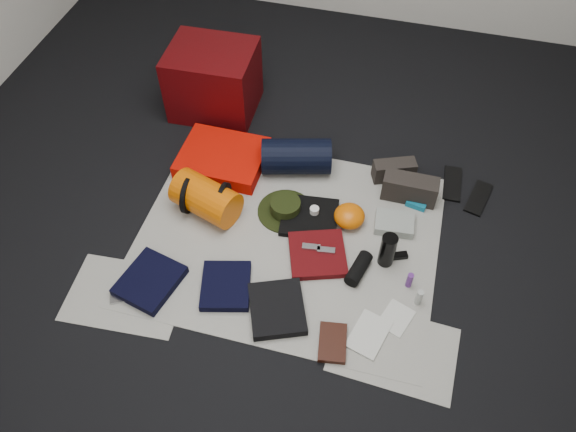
% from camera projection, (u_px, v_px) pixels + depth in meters
% --- Properties ---
extents(floor, '(4.50, 4.50, 0.02)m').
position_uv_depth(floor, '(288.00, 240.00, 3.06)').
color(floor, black).
rests_on(floor, ground).
extents(newspaper_mat, '(1.60, 1.30, 0.01)m').
position_uv_depth(newspaper_mat, '(288.00, 238.00, 3.05)').
color(newspaper_mat, beige).
rests_on(newspaper_mat, floor).
extents(newspaper_sheet_front_left, '(0.61, 0.44, 0.00)m').
position_uv_depth(newspaper_sheet_front_left, '(126.00, 295.00, 2.83)').
color(newspaper_sheet_front_left, beige).
rests_on(newspaper_sheet_front_left, floor).
extents(newspaper_sheet_front_right, '(0.60, 0.43, 0.00)m').
position_uv_depth(newspaper_sheet_front_right, '(394.00, 350.00, 2.65)').
color(newspaper_sheet_front_right, beige).
rests_on(newspaper_sheet_front_right, floor).
extents(red_cabinet, '(0.54, 0.46, 0.44)m').
position_uv_depth(red_cabinet, '(214.00, 80.00, 3.55)').
color(red_cabinet, '#4A0507').
rests_on(red_cabinet, floor).
extents(sleeping_pad, '(0.50, 0.41, 0.09)m').
position_uv_depth(sleeping_pad, '(223.00, 158.00, 3.36)').
color(sleeping_pad, red).
rests_on(sleeping_pad, newspaper_mat).
extents(stuff_sack, '(0.41, 0.32, 0.21)m').
position_uv_depth(stuff_sack, '(206.00, 198.00, 3.08)').
color(stuff_sack, '#CE5603').
rests_on(stuff_sack, newspaper_mat).
extents(sack_strap_left, '(0.02, 0.22, 0.22)m').
position_uv_depth(sack_strap_left, '(189.00, 195.00, 3.10)').
color(sack_strap_left, black).
rests_on(sack_strap_left, newspaper_mat).
extents(sack_strap_right, '(0.03, 0.22, 0.22)m').
position_uv_depth(sack_strap_right, '(223.00, 202.00, 3.07)').
color(sack_strap_right, black).
rests_on(sack_strap_right, newspaper_mat).
extents(navy_duffel, '(0.44, 0.31, 0.21)m').
position_uv_depth(navy_duffel, '(296.00, 157.00, 3.28)').
color(navy_duffel, black).
rests_on(navy_duffel, newspaper_mat).
extents(boonie_brim, '(0.42, 0.42, 0.01)m').
position_uv_depth(boonie_brim, '(285.00, 211.00, 3.16)').
color(boonie_brim, black).
rests_on(boonie_brim, newspaper_mat).
extents(boonie_crown, '(0.17, 0.17, 0.08)m').
position_uv_depth(boonie_crown, '(285.00, 206.00, 3.13)').
color(boonie_crown, black).
rests_on(boonie_crown, boonie_brim).
extents(hiking_boot_left, '(0.26, 0.18, 0.12)m').
position_uv_depth(hiking_boot_left, '(394.00, 170.00, 3.28)').
color(hiking_boot_left, '#292420').
rests_on(hiking_boot_left, newspaper_mat).
extents(hiking_boot_right, '(0.31, 0.12, 0.15)m').
position_uv_depth(hiking_boot_right, '(410.00, 189.00, 3.17)').
color(hiking_boot_right, '#292420').
rests_on(hiking_boot_right, newspaper_mat).
extents(flip_flop_left, '(0.11, 0.27, 0.01)m').
position_uv_depth(flip_flop_left, '(452.00, 184.00, 3.29)').
color(flip_flop_left, black).
rests_on(flip_flop_left, floor).
extents(flip_flop_right, '(0.16, 0.28, 0.01)m').
position_uv_depth(flip_flop_right, '(479.00, 198.00, 3.22)').
color(flip_flop_right, black).
rests_on(flip_flop_right, floor).
extents(trousers_navy_a, '(0.33, 0.36, 0.05)m').
position_uv_depth(trousers_navy_a, '(150.00, 281.00, 2.85)').
color(trousers_navy_a, black).
rests_on(trousers_navy_a, newspaper_mat).
extents(trousers_navy_b, '(0.30, 0.33, 0.04)m').
position_uv_depth(trousers_navy_b, '(226.00, 286.00, 2.83)').
color(trousers_navy_b, black).
rests_on(trousers_navy_b, newspaper_mat).
extents(trousers_charcoal, '(0.36, 0.38, 0.05)m').
position_uv_depth(trousers_charcoal, '(277.00, 309.00, 2.75)').
color(trousers_charcoal, black).
rests_on(trousers_charcoal, newspaper_mat).
extents(black_tshirt, '(0.34, 0.32, 0.03)m').
position_uv_depth(black_tshirt, '(309.00, 217.00, 3.12)').
color(black_tshirt, black).
rests_on(black_tshirt, newspaper_mat).
extents(red_shirt, '(0.37, 0.37, 0.04)m').
position_uv_depth(red_shirt, '(318.00, 254.00, 2.96)').
color(red_shirt, '#4F080B').
rests_on(red_shirt, newspaper_mat).
extents(orange_stuff_sack, '(0.21, 0.21, 0.11)m').
position_uv_depth(orange_stuff_sack, '(349.00, 216.00, 3.07)').
color(orange_stuff_sack, '#CE5603').
rests_on(orange_stuff_sack, newspaper_mat).
extents(first_aid_pouch, '(0.22, 0.17, 0.05)m').
position_uv_depth(first_aid_pouch, '(394.00, 223.00, 3.08)').
color(first_aid_pouch, gray).
rests_on(first_aid_pouch, newspaper_mat).
extents(water_bottle, '(0.11, 0.11, 0.21)m').
position_uv_depth(water_bottle, '(388.00, 250.00, 2.87)').
color(water_bottle, black).
rests_on(water_bottle, newspaper_mat).
extents(speaker, '(0.12, 0.21, 0.08)m').
position_uv_depth(speaker, '(359.00, 269.00, 2.88)').
color(speaker, black).
rests_on(speaker, newspaper_mat).
extents(compact_camera, '(0.12, 0.11, 0.04)m').
position_uv_depth(compact_camera, '(403.00, 223.00, 3.08)').
color(compact_camera, '#B0B1B5').
rests_on(compact_camera, newspaper_mat).
extents(cyan_case, '(0.12, 0.09, 0.04)m').
position_uv_depth(cyan_case, '(417.00, 203.00, 3.18)').
color(cyan_case, '#0E6A8B').
rests_on(cyan_case, newspaper_mat).
extents(toiletry_purple, '(0.04, 0.04, 0.09)m').
position_uv_depth(toiletry_purple, '(410.00, 280.00, 2.82)').
color(toiletry_purple, '#572578').
rests_on(toiletry_purple, newspaper_mat).
extents(toiletry_clear, '(0.04, 0.04, 0.10)m').
position_uv_depth(toiletry_clear, '(419.00, 297.00, 2.76)').
color(toiletry_clear, '#A2A7A2').
rests_on(toiletry_clear, newspaper_mat).
extents(paperback_book, '(0.16, 0.22, 0.03)m').
position_uv_depth(paperback_book, '(333.00, 343.00, 2.65)').
color(paperback_book, black).
rests_on(paperback_book, newspaper_mat).
extents(map_booklet, '(0.21, 0.26, 0.01)m').
position_uv_depth(map_booklet, '(369.00, 334.00, 2.68)').
color(map_booklet, beige).
rests_on(map_booklet, newspaper_mat).
extents(map_printout, '(0.18, 0.21, 0.01)m').
position_uv_depth(map_printout, '(396.00, 318.00, 2.74)').
color(map_printout, beige).
rests_on(map_printout, newspaper_mat).
extents(sunglasses, '(0.10, 0.07, 0.02)m').
position_uv_depth(sunglasses, '(398.00, 256.00, 2.96)').
color(sunglasses, black).
rests_on(sunglasses, newspaper_mat).
extents(key_cluster, '(0.11, 0.11, 0.01)m').
position_uv_depth(key_cluster, '(118.00, 296.00, 2.81)').
color(key_cluster, '#B0B1B5').
rests_on(key_cluster, newspaper_mat).
extents(tape_roll, '(0.05, 0.05, 0.04)m').
position_uv_depth(tape_roll, '(314.00, 210.00, 3.10)').
color(tape_roll, silver).
rests_on(tape_roll, black_tshirt).
extents(energy_bar_a, '(0.10, 0.05, 0.01)m').
position_uv_depth(energy_bar_a, '(311.00, 247.00, 2.95)').
color(energy_bar_a, '#B0B1B5').
rests_on(energy_bar_a, red_shirt).
extents(energy_bar_b, '(0.10, 0.05, 0.01)m').
position_uv_depth(energy_bar_b, '(326.00, 250.00, 2.94)').
color(energy_bar_b, '#B0B1B5').
rests_on(energy_bar_b, red_shirt).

